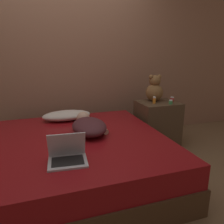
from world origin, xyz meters
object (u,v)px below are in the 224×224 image
(teddy_bear, at_px, (155,90))
(bottle_red, at_px, (172,99))
(pillow, at_px, (67,115))
(laptop, at_px, (67,155))
(person_lying, at_px, (89,126))
(bottle_green, at_px, (171,102))
(bottle_orange, at_px, (154,100))

(teddy_bear, distance_m, bottle_red, 0.29)
(pillow, xyz_separation_m, laptop, (-0.14, -1.14, -0.01))
(pillow, bearing_deg, teddy_bear, -1.71)
(person_lying, xyz_separation_m, bottle_green, (1.20, 0.26, 0.12))
(laptop, distance_m, teddy_bear, 1.80)
(pillow, bearing_deg, bottle_green, -11.83)
(laptop, relative_size, teddy_bear, 0.86)
(bottle_red, height_order, bottle_orange, bottle_orange)
(person_lying, xyz_separation_m, bottle_orange, (1.00, 0.36, 0.14))
(pillow, xyz_separation_m, bottle_red, (1.48, -0.14, 0.15))
(laptop, height_order, teddy_bear, teddy_bear)
(teddy_bear, bearing_deg, bottle_orange, -118.19)
(teddy_bear, height_order, bottle_red, teddy_bear)
(laptop, distance_m, bottle_red, 1.91)
(bottle_green, bearing_deg, bottle_orange, 151.71)
(bottle_red, bearing_deg, person_lying, -162.85)
(person_lying, relative_size, bottle_red, 10.24)
(pillow, bearing_deg, bottle_orange, -8.80)
(pillow, distance_m, bottle_orange, 1.20)
(teddy_bear, relative_size, bottle_red, 5.77)
(bottle_orange, distance_m, bottle_green, 0.22)
(bottle_green, bearing_deg, laptop, -150.40)
(pillow, distance_m, person_lying, 0.57)
(teddy_bear, height_order, bottle_green, teddy_bear)
(laptop, bearing_deg, teddy_bear, 43.68)
(teddy_bear, xyz_separation_m, bottle_green, (0.12, -0.25, -0.14))
(laptop, xyz_separation_m, bottle_green, (1.51, 0.86, 0.15))
(laptop, xyz_separation_m, bottle_orange, (1.31, 0.96, 0.17))
(laptop, bearing_deg, bottle_orange, 41.40)
(person_lying, distance_m, bottle_red, 1.38)
(laptop, relative_size, bottle_red, 4.98)
(person_lying, bearing_deg, bottle_green, 12.18)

